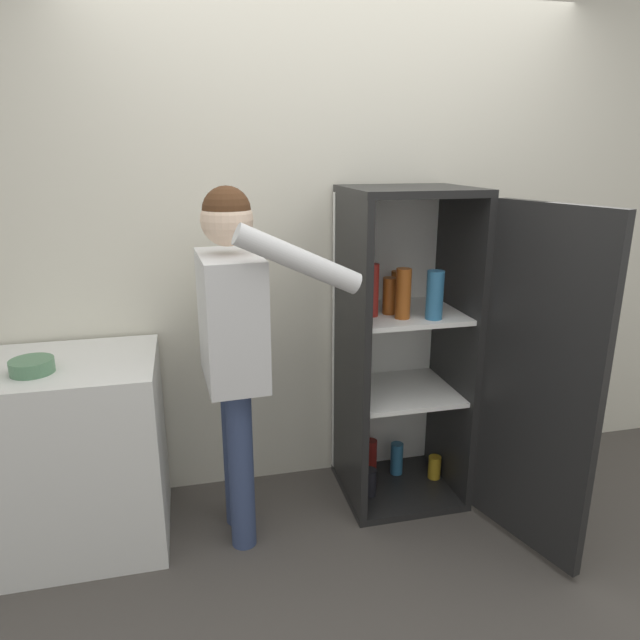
% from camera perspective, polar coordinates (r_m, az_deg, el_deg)
% --- Properties ---
extents(ground_plane, '(12.00, 12.00, 0.00)m').
position_cam_1_polar(ground_plane, '(2.71, 7.02, -24.51)').
color(ground_plane, '#4C4742').
extents(wall_back, '(7.00, 0.06, 2.55)m').
position_cam_1_polar(wall_back, '(3.02, 1.41, 7.03)').
color(wall_back, silver).
rests_on(wall_back, ground_plane).
extents(refrigerator, '(0.81, 1.13, 1.61)m').
position_cam_1_polar(refrigerator, '(2.89, 10.63, -3.45)').
color(refrigerator, black).
rests_on(refrigerator, ground_plane).
extents(person, '(0.65, 0.59, 1.64)m').
position_cam_1_polar(person, '(2.51, -8.59, -0.79)').
color(person, '#384770').
rests_on(person, ground_plane).
extents(counter, '(0.79, 0.63, 0.89)m').
position_cam_1_polar(counter, '(2.90, -23.46, -12.20)').
color(counter, white).
rests_on(counter, ground_plane).
extents(bowl, '(0.18, 0.18, 0.06)m').
position_cam_1_polar(bowl, '(2.64, -26.86, -4.14)').
color(bowl, '#517F5B').
rests_on(bowl, counter).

